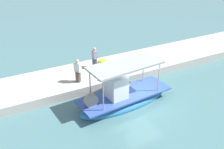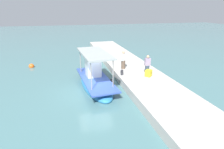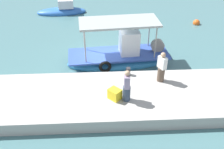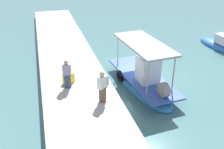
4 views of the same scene
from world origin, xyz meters
The scene contains 8 objects.
ground_plane centered at (0.00, 0.00, 0.00)m, with size 120.00×120.00×0.00m, color #477276.
dock_quay centered at (0.00, -4.16, 0.32)m, with size 36.00×3.89×0.64m, color #B4AFA8.
main_fishing_boat centered at (1.18, -0.24, 0.48)m, with size 6.46×2.52×3.11m.
fisherman_near_bollard centered at (1.12, -4.66, 1.38)m, with size 0.38×0.47×1.62m.
fisherman_by_crate centered at (3.04, -3.17, 1.39)m, with size 0.50×0.53×1.65m.
mooring_bollard centered at (1.42, -2.55, 0.86)m, with size 0.24×0.24×0.43m, color #2D2D33.
cargo_crate centered at (0.58, -4.55, 0.91)m, with size 0.56×0.45×0.53m, color yellow.
marker_buoy centered at (7.80, 5.45, 0.11)m, with size 0.55×0.55×0.55m.
Camera 2 is at (-12.42, 1.90, 5.88)m, focal length 29.64 mm.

